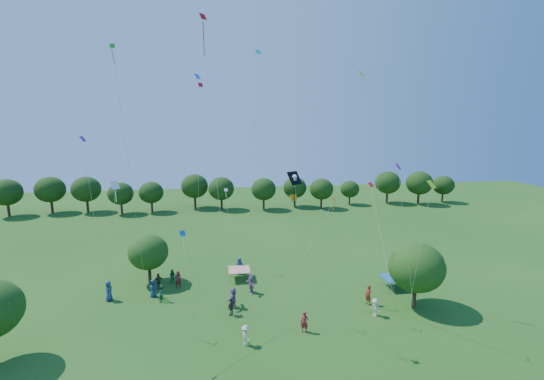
% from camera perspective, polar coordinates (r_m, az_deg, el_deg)
% --- Properties ---
extents(near_tree_north, '(3.97, 3.97, 5.07)m').
position_cam_1_polar(near_tree_north, '(39.42, -18.83, -9.19)').
color(near_tree_north, '#422B19').
rests_on(near_tree_north, ground).
extents(near_tree_east, '(4.82, 4.82, 5.90)m').
position_cam_1_polar(near_tree_east, '(34.87, 21.71, -11.17)').
color(near_tree_east, '#422B19').
rests_on(near_tree_east, ground).
extents(treeline, '(88.01, 8.77, 6.77)m').
position_cam_1_polar(treeline, '(69.95, -6.33, 0.31)').
color(treeline, '#422B19').
rests_on(treeline, ground).
extents(tent_red_stripe, '(2.20, 2.20, 1.10)m').
position_cam_1_polar(tent_red_stripe, '(39.09, -5.18, -12.35)').
color(tent_red_stripe, red).
rests_on(tent_red_stripe, ground).
extents(tent_blue, '(2.20, 2.20, 1.10)m').
position_cam_1_polar(tent_blue, '(38.95, 18.58, -12.95)').
color(tent_blue, '#175D96').
rests_on(tent_blue, ground).
extents(crowd_person_0, '(0.99, 0.66, 1.85)m').
position_cam_1_polar(crowd_person_0, '(40.36, -5.11, -11.78)').
color(crowd_person_0, navy).
rests_on(crowd_person_0, ground).
extents(crowd_person_1, '(0.75, 0.66, 1.69)m').
position_cam_1_polar(crowd_person_1, '(30.22, 5.12, -19.93)').
color(crowd_person_1, maroon).
rests_on(crowd_person_1, ground).
extents(crowd_person_2, '(0.63, 0.87, 1.58)m').
position_cam_1_polar(crowd_person_2, '(36.05, -16.81, -15.21)').
color(crowd_person_2, '#2B6544').
rests_on(crowd_person_2, ground).
extents(crowd_person_3, '(0.90, 1.11, 1.55)m').
position_cam_1_polar(crowd_person_3, '(33.43, 15.86, -17.29)').
color(crowd_person_3, beige).
rests_on(crowd_person_3, ground).
extents(crowd_person_4, '(0.89, 0.98, 1.56)m').
position_cam_1_polar(crowd_person_4, '(32.56, -6.41, -17.73)').
color(crowd_person_4, '#3C3130').
rests_on(crowd_person_4, ground).
extents(crowd_person_5, '(1.11, 1.74, 1.75)m').
position_cam_1_polar(crowd_person_5, '(36.11, -3.30, -14.58)').
color(crowd_person_5, '#89538F').
rests_on(crowd_person_5, ground).
extents(crowd_person_6, '(0.91, 0.91, 1.69)m').
position_cam_1_polar(crowd_person_6, '(37.10, -18.18, -14.44)').
color(crowd_person_6, navy).
rests_on(crowd_person_6, ground).
extents(crowd_person_7, '(0.66, 0.80, 1.82)m').
position_cam_1_polar(crowd_person_7, '(35.07, 14.89, -15.64)').
color(crowd_person_7, maroon).
rests_on(crowd_person_7, ground).
extents(crowd_person_8, '(0.78, 0.48, 1.50)m').
position_cam_1_polar(crowd_person_8, '(39.36, -15.32, -12.98)').
color(crowd_person_8, '#275D35').
rests_on(crowd_person_8, ground).
extents(crowd_person_9, '(0.81, 1.12, 1.56)m').
position_cam_1_polar(crowd_person_9, '(28.73, -4.15, -21.79)').
color(crowd_person_9, beige).
rests_on(crowd_person_9, ground).
extents(crowd_person_10, '(1.06, 0.91, 1.67)m').
position_cam_1_polar(crowd_person_10, '(38.43, -17.41, -13.54)').
color(crowd_person_10, '#413734').
rests_on(crowd_person_10, ground).
extents(crowd_person_11, '(1.22, 1.84, 1.86)m').
position_cam_1_polar(crowd_person_11, '(33.66, -6.12, -16.45)').
color(crowd_person_11, '#915796').
rests_on(crowd_person_11, ground).
extents(crowd_person_12, '(0.56, 0.96, 1.88)m').
position_cam_1_polar(crowd_person_12, '(37.80, -24.24, -14.22)').
color(crowd_person_12, navy).
rests_on(crowd_person_12, ground).
extents(crowd_person_13, '(0.78, 0.66, 1.78)m').
position_cam_1_polar(crowd_person_13, '(38.27, -14.53, -13.40)').
color(crowd_person_13, maroon).
rests_on(crowd_person_13, ground).
extents(pirate_kite, '(3.33, 4.01, 11.44)m').
position_cam_1_polar(pirate_kite, '(25.69, 3.66, 1.32)').
color(pirate_kite, black).
extents(red_high_kite, '(1.86, 7.12, 24.72)m').
position_cam_1_polar(red_high_kite, '(34.90, -10.08, 17.53)').
color(red_high_kite, red).
extents(small_kite_0, '(1.76, 9.22, 8.57)m').
position_cam_1_polar(small_kite_0, '(39.35, 15.72, -1.69)').
color(small_kite_0, red).
extents(small_kite_1, '(5.50, 1.76, 8.91)m').
position_cam_1_polar(small_kite_1, '(29.38, 7.18, -6.39)').
color(small_kite_1, orange).
extents(small_kite_2, '(1.65, 4.13, 11.02)m').
position_cam_1_polar(small_kite_2, '(27.37, 23.23, -2.31)').
color(small_kite_2, '#B0DE13').
extents(small_kite_3, '(7.41, 3.34, 3.58)m').
position_cam_1_polar(small_kite_3, '(26.44, -11.91, -17.39)').
color(small_kite_3, '#2D8918').
extents(small_kite_4, '(1.02, 3.38, 4.18)m').
position_cam_1_polar(small_kite_4, '(37.74, -13.78, -7.30)').
color(small_kite_4, blue).
extents(small_kite_5, '(2.01, 3.51, 13.71)m').
position_cam_1_polar(small_kite_5, '(35.57, -26.95, 2.54)').
color(small_kite_5, '#621996').
extents(small_kite_6, '(2.15, 2.68, 10.50)m').
position_cam_1_polar(small_kite_6, '(30.44, -23.52, -1.72)').
color(small_kite_6, white).
extents(small_kite_7, '(1.33, 0.55, 21.39)m').
position_cam_1_polar(small_kite_7, '(34.30, -2.55, 11.54)').
color(small_kite_7, '#0CBAB8').
extents(small_kite_8, '(2.95, 6.02, 19.14)m').
position_cam_1_polar(small_kite_8, '(39.36, -9.86, 8.20)').
color(small_kite_8, red).
extents(small_kite_9, '(3.13, 0.54, 8.67)m').
position_cam_1_polar(small_kite_9, '(32.04, 2.71, -3.36)').
color(small_kite_9, orange).
extents(small_kite_10, '(3.09, 2.97, 19.18)m').
position_cam_1_polar(small_kite_10, '(32.46, 14.88, 10.26)').
color(small_kite_10, yellow).
extents(small_kite_11, '(1.26, 1.55, 21.30)m').
position_cam_1_polar(small_kite_11, '(34.52, -22.33, 9.44)').
color(small_kite_11, '#1B9422').
extents(small_kite_12, '(0.79, 0.62, 18.77)m').
position_cam_1_polar(small_kite_12, '(31.24, -11.54, 8.11)').
color(small_kite_12, blue).
extents(small_kite_13, '(3.16, 1.81, 11.95)m').
position_cam_1_polar(small_kite_13, '(28.39, 19.73, -1.82)').
color(small_kite_13, '#8A1780').
extents(small_kite_14, '(0.67, 4.44, 7.85)m').
position_cam_1_polar(small_kite_14, '(39.39, -7.01, -2.78)').
color(small_kite_14, silver).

